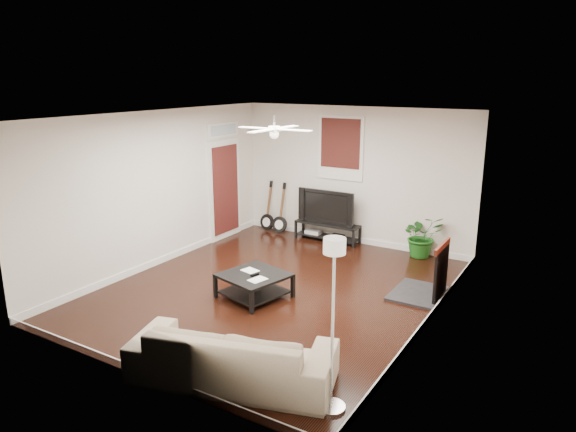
# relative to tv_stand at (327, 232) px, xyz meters

# --- Properties ---
(room) EXTENTS (5.01, 6.01, 2.81)m
(room) POSITION_rel_tv_stand_xyz_m (0.47, -2.78, 1.20)
(room) COLOR black
(room) RESTS_ON ground
(brick_accent) EXTENTS (0.02, 2.20, 2.80)m
(brick_accent) POSITION_rel_tv_stand_xyz_m (2.96, -1.78, 1.20)
(brick_accent) COLOR brown
(brick_accent) RESTS_ON floor
(fireplace) EXTENTS (0.80, 1.10, 0.92)m
(fireplace) POSITION_rel_tv_stand_xyz_m (2.67, -1.78, 0.26)
(fireplace) COLOR black
(fireplace) RESTS_ON floor
(window_back) EXTENTS (1.00, 0.06, 1.30)m
(window_back) POSITION_rel_tv_stand_xyz_m (0.17, 0.19, 1.75)
(window_back) COLOR #37140F
(window_back) RESTS_ON wall_back
(door_left) EXTENTS (0.08, 1.00, 2.50)m
(door_left) POSITION_rel_tv_stand_xyz_m (-1.99, -0.88, 1.05)
(door_left) COLOR white
(door_left) RESTS_ON wall_left
(tv_stand) EXTENTS (1.39, 0.37, 0.39)m
(tv_stand) POSITION_rel_tv_stand_xyz_m (0.00, 0.00, 0.00)
(tv_stand) COLOR black
(tv_stand) RESTS_ON floor
(tv) EXTENTS (1.25, 0.16, 0.72)m
(tv) POSITION_rel_tv_stand_xyz_m (0.00, 0.02, 0.56)
(tv) COLOR black
(tv) RESTS_ON tv_stand
(coffee_table) EXTENTS (1.11, 1.11, 0.38)m
(coffee_table) POSITION_rel_tv_stand_xyz_m (0.35, -3.21, -0.00)
(coffee_table) COLOR black
(coffee_table) RESTS_ON floor
(sofa) EXTENTS (2.46, 1.52, 0.67)m
(sofa) POSITION_rel_tv_stand_xyz_m (1.47, -5.26, 0.14)
(sofa) COLOR #BBA98C
(sofa) RESTS_ON floor
(floor_lamp) EXTENTS (0.38, 0.38, 1.88)m
(floor_lamp) POSITION_rel_tv_stand_xyz_m (2.67, -5.16, 0.75)
(floor_lamp) COLOR white
(floor_lamp) RESTS_ON floor
(potted_plant) EXTENTS (0.99, 0.97, 0.83)m
(potted_plant) POSITION_rel_tv_stand_xyz_m (2.01, 0.04, 0.22)
(potted_plant) COLOR #1C5C1A
(potted_plant) RESTS_ON floor
(guitar_left) EXTENTS (0.37, 0.28, 1.14)m
(guitar_left) POSITION_rel_tv_stand_xyz_m (-1.50, -0.03, 0.37)
(guitar_left) COLOR black
(guitar_left) RESTS_ON floor
(guitar_right) EXTENTS (0.35, 0.25, 1.14)m
(guitar_right) POSITION_rel_tv_stand_xyz_m (-1.15, -0.06, 0.37)
(guitar_right) COLOR black
(guitar_right) RESTS_ON floor
(ceiling_fan) EXTENTS (1.24, 1.24, 0.32)m
(ceiling_fan) POSITION_rel_tv_stand_xyz_m (0.47, -2.78, 2.40)
(ceiling_fan) COLOR white
(ceiling_fan) RESTS_ON ceiling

